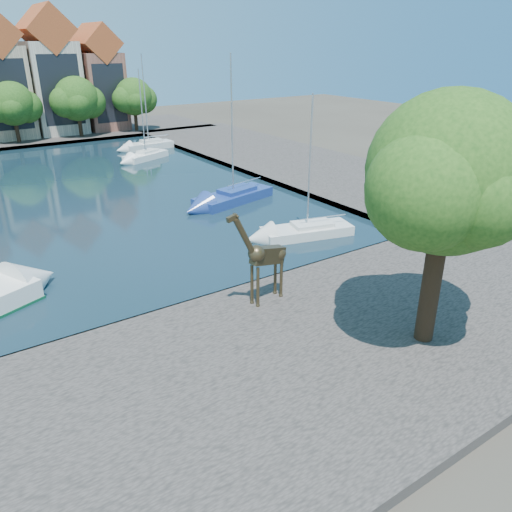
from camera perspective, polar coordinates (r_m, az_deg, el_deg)
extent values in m
plane|color=#38332B|center=(25.70, -8.68, -6.26)|extent=(160.00, 160.00, 0.00)
cube|color=black|center=(47.06, -21.78, 6.26)|extent=(38.00, 50.00, 0.08)
cube|color=#4B4441|center=(20.44, 0.24, -13.80)|extent=(50.00, 14.00, 0.50)
cube|color=#4B4441|center=(57.41, 3.37, 10.96)|extent=(14.00, 52.00, 0.50)
cylinder|color=#332114|center=(22.30, 19.42, -2.83)|extent=(0.80, 0.80, 5.50)
sphere|color=#1C4513|center=(20.78, 21.15, 8.82)|extent=(6.40, 6.40, 6.40)
sphere|color=#1C4513|center=(22.65, 23.17, 7.93)|extent=(4.80, 4.80, 4.80)
sphere|color=#1C4513|center=(19.24, 18.88, 7.06)|extent=(4.48, 4.48, 4.48)
cube|color=tan|center=(77.49, -26.96, 16.34)|extent=(5.88, 9.00, 11.50)
cube|color=black|center=(73.07, -26.38, 16.15)|extent=(4.80, 0.05, 8.62)
cube|color=#BFB4A3|center=(78.67, -22.17, 17.37)|extent=(6.37, 9.00, 12.00)
cube|color=#AA4D22|center=(78.44, -23.05, 22.72)|extent=(6.43, 9.18, 6.43)
cube|color=black|center=(74.33, -21.32, 17.22)|extent=(5.20, 0.05, 9.00)
cube|color=brown|center=(80.44, -17.42, 17.54)|extent=(5.39, 9.00, 10.50)
cube|color=#AA4D22|center=(80.15, -18.01, 22.12)|extent=(5.44, 9.18, 5.44)
cube|color=black|center=(76.20, -16.32, 17.39)|extent=(4.40, 0.05, 7.88)
cylinder|color=#332114|center=(72.55, -25.65, 12.89)|extent=(0.50, 0.50, 3.20)
sphere|color=#1B3F12|center=(72.16, -26.10, 15.38)|extent=(5.40, 5.40, 5.40)
sphere|color=#1B3F12|center=(72.78, -24.79, 15.22)|extent=(4.05, 4.05, 4.05)
sphere|color=#1B3F12|center=(71.57, -27.20, 14.92)|extent=(3.78, 3.78, 3.78)
cylinder|color=#332114|center=(74.21, -19.47, 14.02)|extent=(0.50, 0.50, 3.20)
sphere|color=#1B3F12|center=(73.81, -19.83, 16.56)|extent=(5.80, 5.80, 5.80)
sphere|color=#1B3F12|center=(74.63, -18.50, 16.34)|extent=(4.35, 4.35, 4.35)
sphere|color=#1B3F12|center=(73.06, -20.95, 16.12)|extent=(4.06, 4.06, 4.06)
cylinder|color=#332114|center=(76.67, -13.57, 14.94)|extent=(0.50, 0.50, 3.20)
sphere|color=#1B3F12|center=(76.31, -13.80, 17.28)|extent=(5.20, 5.20, 5.20)
sphere|color=#1B3F12|center=(77.20, -12.73, 17.05)|extent=(3.90, 3.90, 3.90)
sphere|color=#1B3F12|center=(75.46, -14.72, 16.93)|extent=(3.64, 3.64, 3.64)
cylinder|color=#3C311E|center=(24.35, 0.22, -3.60)|extent=(0.16, 0.16, 2.09)
cylinder|color=#3C311E|center=(24.64, -0.47, -3.25)|extent=(0.16, 0.16, 2.09)
cylinder|color=#3C311E|center=(25.33, 2.90, -2.50)|extent=(0.16, 0.16, 2.09)
cylinder|color=#3C311E|center=(25.61, 2.21, -2.18)|extent=(0.16, 0.16, 2.09)
cube|color=#3C311E|center=(24.42, 1.35, 0.10)|extent=(2.08, 0.81, 1.22)
cylinder|color=#3C311E|center=(22.99, -1.32, 2.24)|extent=(1.37, 0.48, 2.17)
cube|color=#3C311E|center=(22.19, -2.75, 4.34)|extent=(0.60, 0.26, 0.33)
cube|color=silver|center=(34.87, 5.85, 2.99)|extent=(6.64, 3.72, 0.85)
cube|color=silver|center=(34.77, 5.86, 3.43)|extent=(3.05, 2.19, 0.47)
cylinder|color=#B2B2B7|center=(33.54, 6.17, 10.48)|extent=(0.11, 0.11, 8.86)
cube|color=navy|center=(42.32, -2.61, 6.89)|extent=(7.63, 4.14, 1.00)
cube|color=navy|center=(42.23, -2.61, 7.33)|extent=(3.49, 2.46, 0.55)
cylinder|color=#B2B2B7|center=(41.06, -2.76, 14.58)|extent=(0.13, 0.13, 10.90)
cube|color=silver|center=(59.47, -12.49, 11.17)|extent=(5.84, 3.98, 0.89)
cube|color=silver|center=(59.41, -12.51, 11.45)|extent=(2.76, 2.20, 0.50)
cylinder|color=#B2B2B7|center=(58.69, -12.90, 15.72)|extent=(0.12, 0.12, 9.05)
cube|color=silver|center=(65.32, -12.15, 12.33)|extent=(6.04, 2.33, 1.02)
cube|color=silver|center=(65.26, -12.17, 12.62)|extent=(2.67, 1.57, 0.57)
cylinder|color=#B2B2B7|center=(64.54, -12.57, 17.06)|extent=(0.14, 0.14, 10.32)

